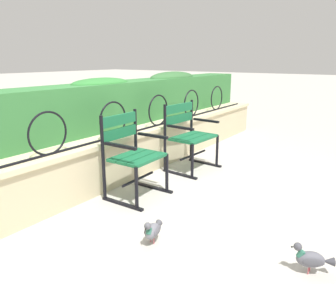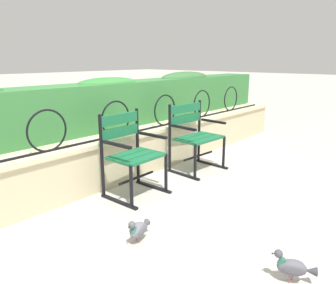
% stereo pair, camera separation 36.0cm
% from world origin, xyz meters
% --- Properties ---
extents(ground_plane, '(60.00, 60.00, 0.00)m').
position_xyz_m(ground_plane, '(0.00, 0.00, 0.00)').
color(ground_plane, '#BCB7AD').
extents(stone_wall, '(7.02, 0.41, 0.56)m').
position_xyz_m(stone_wall, '(0.00, 0.77, 0.28)').
color(stone_wall, beige).
rests_on(stone_wall, ground).
extents(iron_arch_fence, '(6.49, 0.02, 0.42)m').
position_xyz_m(iron_arch_fence, '(-0.20, 0.69, 0.74)').
color(iron_arch_fence, black).
rests_on(iron_arch_fence, stone_wall).
extents(hedge_row, '(6.88, 0.49, 0.67)m').
position_xyz_m(hedge_row, '(0.01, 1.19, 0.88)').
color(hedge_row, '#387A3D').
rests_on(hedge_row, stone_wall).
extents(park_chair_left, '(0.58, 0.53, 0.90)m').
position_xyz_m(park_chair_left, '(-0.36, 0.31, 0.47)').
color(park_chair_left, '#19663D').
rests_on(park_chair_left, ground).
extents(park_chair_right, '(0.66, 0.56, 0.88)m').
position_xyz_m(park_chair_right, '(0.75, 0.29, 0.47)').
color(park_chair_right, '#19663D').
rests_on(park_chair_right, ground).
extents(pigeon_near_chairs, '(0.18, 0.27, 0.22)m').
position_xyz_m(pigeon_near_chairs, '(-0.67, -1.58, 0.11)').
color(pigeon_near_chairs, '#5B5B66').
rests_on(pigeon_near_chairs, ground).
extents(pigeon_far_side, '(0.29, 0.15, 0.22)m').
position_xyz_m(pigeon_far_side, '(-0.99, -0.45, 0.11)').
color(pigeon_far_side, slate).
rests_on(pigeon_far_side, ground).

